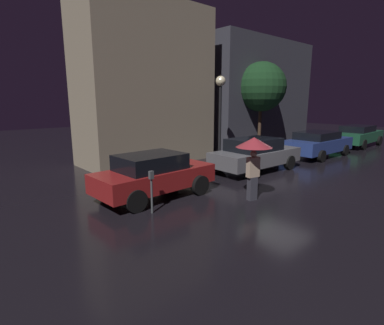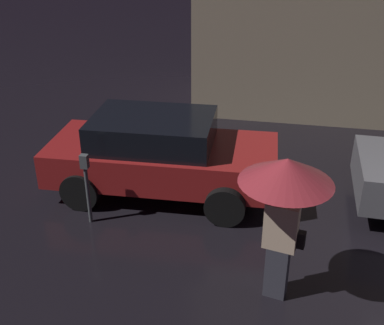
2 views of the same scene
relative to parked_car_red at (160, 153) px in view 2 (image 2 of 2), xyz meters
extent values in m
cube|color=maroon|center=(0.04, 0.00, -0.12)|extent=(3.98, 1.81, 0.60)
cube|color=black|center=(-0.12, 0.00, 0.43)|extent=(2.09, 1.54, 0.49)
cylinder|color=black|center=(1.26, 0.83, -0.42)|extent=(0.65, 0.22, 0.65)
cylinder|color=black|center=(1.26, -0.83, -0.42)|extent=(0.65, 0.22, 0.65)
cylinder|color=black|center=(-1.18, 0.83, -0.42)|extent=(0.65, 0.22, 0.65)
cylinder|color=black|center=(-1.18, -0.83, -0.42)|extent=(0.65, 0.22, 0.65)
cube|color=#383842|center=(2.12, -2.31, -0.37)|extent=(0.31, 0.24, 0.75)
cube|color=#D1B293|center=(2.12, -2.31, 0.32)|extent=(0.44, 0.27, 0.62)
sphere|color=tan|center=(2.12, -2.31, 0.73)|extent=(0.20, 0.20, 0.20)
cylinder|color=black|center=(2.12, -2.31, 0.56)|extent=(0.02, 0.02, 0.74)
cone|color=#B2333D|center=(2.12, -2.31, 1.08)|extent=(1.11, 1.11, 0.31)
cube|color=black|center=(2.34, -2.31, 0.16)|extent=(0.18, 0.13, 0.22)
cylinder|color=#4C5154|center=(-0.88, -1.18, -0.26)|extent=(0.06, 0.06, 0.98)
cube|color=#4C5154|center=(-0.88, -1.18, 0.35)|extent=(0.12, 0.10, 0.22)
camera|label=1|loc=(-5.25, -7.84, 2.32)|focal=28.00mm
camera|label=2|loc=(1.99, -7.27, 3.66)|focal=45.00mm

